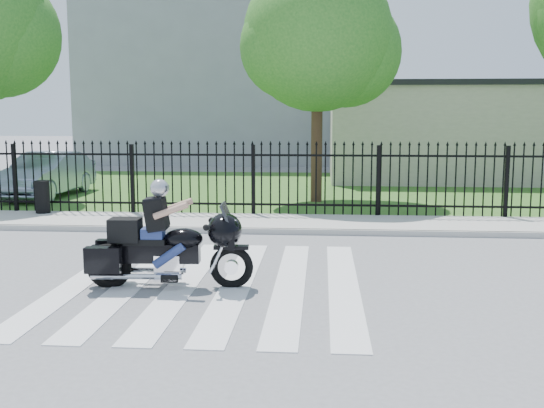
{
  "coord_description": "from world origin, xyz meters",
  "views": [
    {
      "loc": [
        1.66,
        -9.27,
        2.56
      ],
      "look_at": [
        0.81,
        1.55,
        1.0
      ],
      "focal_mm": 42.0,
      "sensor_mm": 36.0,
      "label": 1
    }
  ],
  "objects": [
    {
      "name": "motorcycle_rider",
      "position": [
        -0.64,
        -0.27,
        0.67
      ],
      "size": [
        2.49,
        0.81,
        1.64
      ],
      "rotation": [
        0.0,
        0.0,
        0.05
      ],
      "color": "black",
      "rests_on": "ground"
    },
    {
      "name": "building_tall",
      "position": [
        -3.0,
        26.0,
        6.0
      ],
      "size": [
        15.0,
        10.0,
        12.0
      ],
      "primitive_type": "cube",
      "color": "gray",
      "rests_on": "ground"
    },
    {
      "name": "sidewalk",
      "position": [
        0.0,
        5.0,
        0.06
      ],
      "size": [
        40.0,
        2.0,
        0.12
      ],
      "primitive_type": "cube",
      "color": "#ADAAA3",
      "rests_on": "ground"
    },
    {
      "name": "iron_fence",
      "position": [
        0.0,
        6.0,
        0.9
      ],
      "size": [
        26.0,
        0.04,
        1.8
      ],
      "color": "black",
      "rests_on": "ground"
    },
    {
      "name": "crosswalk",
      "position": [
        0.0,
        0.0,
        0.01
      ],
      "size": [
        5.0,
        5.5,
        0.01
      ],
      "primitive_type": null,
      "color": "silver",
      "rests_on": "ground"
    },
    {
      "name": "parked_car",
      "position": [
        -6.71,
        9.43,
        0.7
      ],
      "size": [
        1.63,
        4.19,
        1.36
      ],
      "primitive_type": "imported",
      "rotation": [
        0.0,
        0.0,
        -0.05
      ],
      "color": "#8C97B0",
      "rests_on": "grass_strip"
    },
    {
      "name": "litter_bin",
      "position": [
        -5.18,
        5.7,
        0.52
      ],
      "size": [
        0.45,
        0.45,
        0.8
      ],
      "primitive_type": "cylinder",
      "rotation": [
        0.0,
        0.0,
        -0.34
      ],
      "color": "black",
      "rests_on": "sidewalk"
    },
    {
      "name": "curb",
      "position": [
        0.0,
        4.0,
        0.06
      ],
      "size": [
        40.0,
        0.12,
        0.12
      ],
      "primitive_type": "cube",
      "color": "#ADAAA3",
      "rests_on": "ground"
    },
    {
      "name": "building_low_roof",
      "position": [
        7.0,
        16.0,
        3.6
      ],
      "size": [
        10.2,
        6.2,
        0.2
      ],
      "primitive_type": "cube",
      "color": "black",
      "rests_on": "building_low"
    },
    {
      "name": "ground",
      "position": [
        0.0,
        0.0,
        0.0
      ],
      "size": [
        120.0,
        120.0,
        0.0
      ],
      "primitive_type": "plane",
      "color": "slate",
      "rests_on": "ground"
    },
    {
      "name": "grass_strip",
      "position": [
        0.0,
        12.0,
        0.01
      ],
      "size": [
        40.0,
        12.0,
        0.02
      ],
      "primitive_type": "cube",
      "color": "#31591E",
      "rests_on": "ground"
    },
    {
      "name": "tree_mid",
      "position": [
        1.5,
        9.0,
        4.67
      ],
      "size": [
        4.2,
        4.2,
        6.78
      ],
      "color": "#382316",
      "rests_on": "ground"
    },
    {
      "name": "building_low",
      "position": [
        7.0,
        16.0,
        1.75
      ],
      "size": [
        10.0,
        6.0,
        3.5
      ],
      "primitive_type": "cube",
      "color": "beige",
      "rests_on": "ground"
    }
  ]
}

